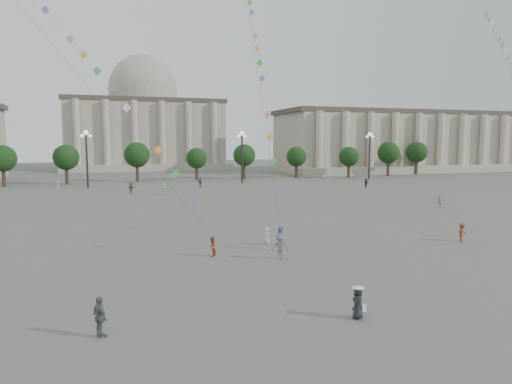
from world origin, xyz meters
name	(u,v)px	position (x,y,z in m)	size (l,w,h in m)	color
ground	(340,310)	(0.00, 0.00, 0.00)	(360.00, 360.00, 0.00)	#514E4C
hall_east	(415,142)	(75.00, 93.89, 8.43)	(84.00, 26.22, 17.20)	#A39C89
hall_central	(144,123)	(0.00, 129.22, 14.23)	(48.30, 34.30, 35.50)	#A39C89
tree_row	(164,156)	(0.00, 78.00, 5.39)	(137.12, 5.12, 8.00)	#3A281D
lamp_post_mid_west	(86,148)	(-15.00, 70.00, 7.35)	(2.00, 0.90, 10.65)	#262628
lamp_post_mid_east	(242,147)	(15.00, 70.00, 7.35)	(2.00, 0.90, 10.65)	#262628
lamp_post_far_east	(370,147)	(45.00, 70.00, 7.35)	(2.00, 0.90, 10.65)	#262628
person_crowd_0	(200,182)	(5.04, 63.81, 0.97)	(1.13, 0.47, 1.93)	navy
person_crowd_4	(164,189)	(-2.85, 53.82, 0.94)	(1.74, 0.55, 1.87)	white
person_crowd_6	(280,247)	(0.65, 10.41, 0.94)	(1.21, 0.69, 1.87)	slate
person_crowd_7	(440,201)	(30.31, 29.00, 0.84)	(1.55, 0.50, 1.68)	silver
person_crowd_8	(462,232)	(17.83, 11.18, 0.81)	(1.05, 0.60, 1.62)	brown
person_crowd_9	(366,183)	(34.41, 53.86, 0.85)	(1.57, 0.50, 1.70)	black
person_crowd_10	(58,185)	(-19.96, 68.00, 0.75)	(0.55, 0.36, 1.50)	silver
person_crowd_12	(131,188)	(-7.76, 57.55, 0.94)	(1.73, 0.55, 1.87)	slate
person_crowd_13	(267,238)	(0.81, 13.80, 0.89)	(0.65, 0.42, 1.77)	silver
tourist_3	(100,317)	(-11.76, 0.35, 0.93)	(1.09, 0.45, 1.86)	#5B5B5F
kite_flyer_0	(212,247)	(-3.93, 12.85, 0.75)	(0.73, 0.57, 1.49)	#9B432A
kite_flyer_1	(280,236)	(2.27, 14.59, 0.81)	(1.05, 0.60, 1.63)	navy
hat_person	(358,302)	(0.27, -1.28, 0.86)	(0.94, 0.88, 1.69)	black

